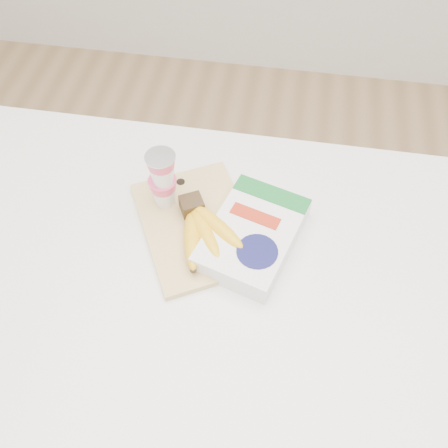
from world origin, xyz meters
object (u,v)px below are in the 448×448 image
(table, at_px, (202,356))
(yogurt_stack, at_px, (163,179))
(cutting_board, at_px, (197,225))
(bananas, at_px, (204,230))
(cereal_box, at_px, (252,235))

(table, height_order, yogurt_stack, yogurt_stack)
(cutting_board, relative_size, bananas, 1.56)
(bananas, distance_m, cereal_box, 0.10)
(yogurt_stack, bearing_deg, table, -58.49)
(cutting_board, relative_size, cereal_box, 1.08)
(bananas, height_order, yogurt_stack, yogurt_stack)
(cutting_board, height_order, yogurt_stack, yogurt_stack)
(table, xyz_separation_m, bananas, (0.01, 0.08, 0.51))
(cereal_box, bearing_deg, yogurt_stack, 178.68)
(table, height_order, cutting_board, cutting_board)
(bananas, bearing_deg, cereal_box, 7.02)
(bananas, bearing_deg, yogurt_stack, 142.24)
(bananas, relative_size, cereal_box, 0.69)
(cutting_board, distance_m, cereal_box, 0.13)
(yogurt_stack, bearing_deg, cereal_box, -18.01)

